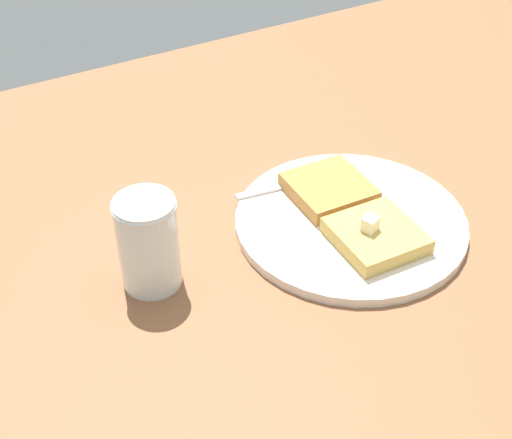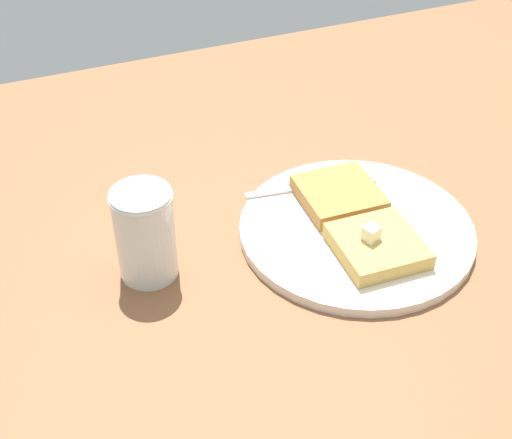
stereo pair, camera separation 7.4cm
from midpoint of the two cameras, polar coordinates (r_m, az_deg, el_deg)
table_surface at (r=82.04cm, az=19.08°, el=-3.62°), size 119.34×119.34×2.67cm
plate at (r=80.57cm, az=10.65°, el=-0.86°), size 26.10×26.10×1.15cm
toast_slice_left at (r=76.63cm, az=12.46°, el=-2.18°), size 9.27×9.07×1.83cm
toast_slice_middle at (r=82.92cm, az=9.20°, el=1.87°), size 9.27×9.07×1.83cm
butter_pat_primary at (r=75.37cm, az=12.03°, el=-1.19°), size 1.94×2.04×1.62cm
fork at (r=85.36cm, az=7.57°, el=2.64°), size 3.78×16.04×0.36cm
syrup_jar at (r=72.21cm, az=-5.93°, el=-1.56°), size 6.37×6.37×10.26cm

